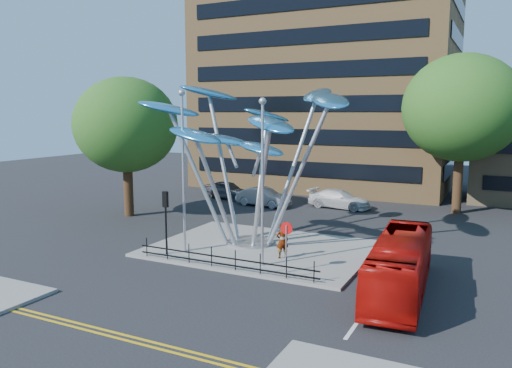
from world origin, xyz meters
The scene contains 18 objects.
ground centered at (0.00, 0.00, 0.00)m, with size 120.00×120.00×0.00m, color black.
traffic_island centered at (-1.00, 6.00, 0.07)m, with size 12.00×9.00×0.15m, color slate.
double_yellow_near centered at (0.00, -6.00, 0.01)m, with size 40.00×0.12×0.01m, color gold.
double_yellow_far centered at (0.00, -6.30, 0.01)m, with size 40.00×0.12×0.01m, color gold.
brick_tower centered at (-6.00, 32.00, 15.00)m, with size 25.00×15.00×30.00m, color #997143.
tree_right centered at (8.00, 22.00, 8.04)m, with size 8.80×8.80×12.11m.
tree_left centered at (-14.00, 10.00, 6.79)m, with size 7.60×7.60×10.32m.
leaf_sculpture centered at (-2.07, 6.68, 6.87)m, with size 12.72×9.54×9.51m.
street_lamp_left centered at (-4.50, 3.50, 5.36)m, with size 0.36×0.36×8.80m.
street_lamp_right centered at (0.50, 3.00, 5.09)m, with size 0.36×0.36×8.30m.
traffic_light_island centered at (-5.00, 2.50, 2.61)m, with size 0.28×0.18×3.42m.
no_entry_sign_island centered at (2.00, 2.52, 1.82)m, with size 0.60×0.10×2.45m.
pedestrian_railing_front centered at (-1.00, 1.70, 0.55)m, with size 10.00×0.06×1.00m.
red_bus centered at (7.30, 2.52, 1.25)m, with size 2.10×8.96×2.50m, color #9E0B07.
pedestrian centered at (0.90, 4.59, 1.07)m, with size 0.67×0.44×1.84m, color gray.
parked_car_left centered at (-11.13, 19.82, 0.80)m, with size 1.88×4.67×1.59m, color #3A3C41.
parked_car_mid centered at (-6.63, 18.00, 0.76)m, with size 1.62×4.64×1.53m, color #95999C.
parked_car_right centered at (-0.73, 20.03, 0.74)m, with size 2.07×5.09×1.48m, color beige.
Camera 1 is at (10.95, -18.77, 7.77)m, focal length 35.00 mm.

